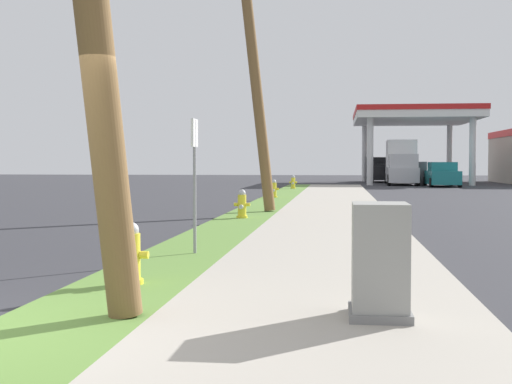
{
  "coord_description": "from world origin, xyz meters",
  "views": [
    {
      "loc": [
        3.13,
        -5.46,
        1.56
      ],
      "look_at": [
        0.62,
        16.01,
        0.64
      ],
      "focal_mm": 48.98,
      "sensor_mm": 36.0,
      "label": 1
    }
  ],
  "objects": [
    {
      "name": "grass_verge",
      "position": [
        0.7,
        0.0,
        0.06
      ],
      "size": [
        1.4,
        80.0,
        0.12
      ],
      "primitive_type": "cube",
      "color": "#5B8438",
      "rests_on": "ground"
    },
    {
      "name": "sidewalk_slab",
      "position": [
        3.0,
        0.0,
        0.06
      ],
      "size": [
        3.2,
        80.0,
        0.12
      ],
      "primitive_type": "cube",
      "color": "#A8A093",
      "rests_on": "ground"
    },
    {
      "name": "fire_hydrant_nearest",
      "position": [
        0.71,
        2.49,
        0.45
      ],
      "size": [
        0.42,
        0.38,
        0.74
      ],
      "color": "yellow",
      "rests_on": "grass_verge"
    },
    {
      "name": "fire_hydrant_second",
      "position": [
        0.68,
        12.35,
        0.45
      ],
      "size": [
        0.42,
        0.38,
        0.74
      ],
      "color": "yellow",
      "rests_on": "grass_verge"
    },
    {
      "name": "fire_hydrant_third",
      "position": [
        0.54,
        22.97,
        0.45
      ],
      "size": [
        0.42,
        0.37,
        0.74
      ],
      "color": "yellow",
      "rests_on": "grass_verge"
    },
    {
      "name": "fire_hydrant_fourth",
      "position": [
        0.71,
        32.7,
        0.45
      ],
      "size": [
        0.42,
        0.38,
        0.74
      ],
      "color": "yellow",
      "rests_on": "grass_verge"
    },
    {
      "name": "utility_pole_midground",
      "position": [
        0.64,
        15.16,
        4.53
      ],
      "size": [
        1.87,
        1.27,
        8.65
      ],
      "color": "brown",
      "rests_on": "grass_verge"
    },
    {
      "name": "utility_cabinet",
      "position": [
        3.52,
        1.05,
        0.61
      ],
      "size": [
        0.57,
        0.66,
        1.06
      ],
      "color": "slate",
      "rests_on": "sidewalk_slab"
    },
    {
      "name": "street_sign_post",
      "position": [
        0.89,
        5.35,
        1.63
      ],
      "size": [
        0.05,
        0.36,
        2.12
      ],
      "color": "gray",
      "rests_on": "grass_verge"
    },
    {
      "name": "car_teal_by_near_pump",
      "position": [
        9.8,
        40.53,
        0.72
      ],
      "size": [
        1.95,
        4.51,
        1.57
      ],
      "color": "#197075",
      "rests_on": "ground"
    },
    {
      "name": "truck_black_at_forecourt",
      "position": [
        6.59,
        50.74,
        0.91
      ],
      "size": [
        2.36,
        5.49,
        1.97
      ],
      "color": "black",
      "rests_on": "ground"
    },
    {
      "name": "truck_silver_on_apron",
      "position": [
        7.56,
        44.16,
        1.49
      ],
      "size": [
        2.31,
        6.46,
        3.11
      ],
      "color": "#BCBCC1",
      "rests_on": "ground"
    }
  ]
}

